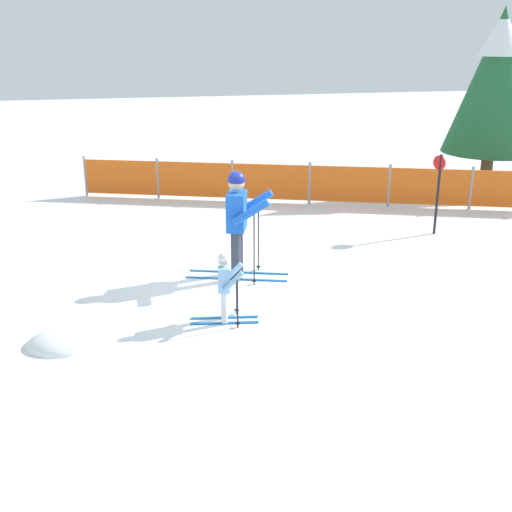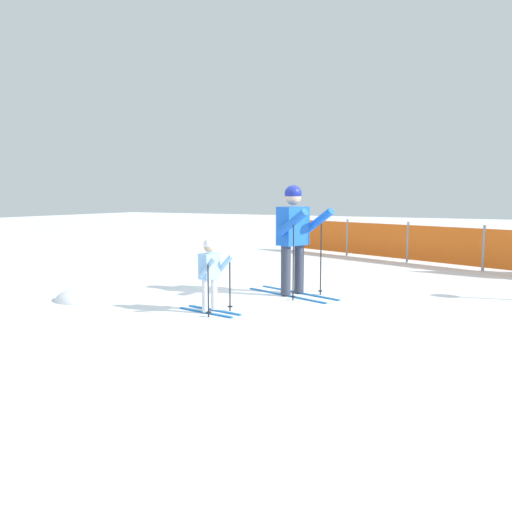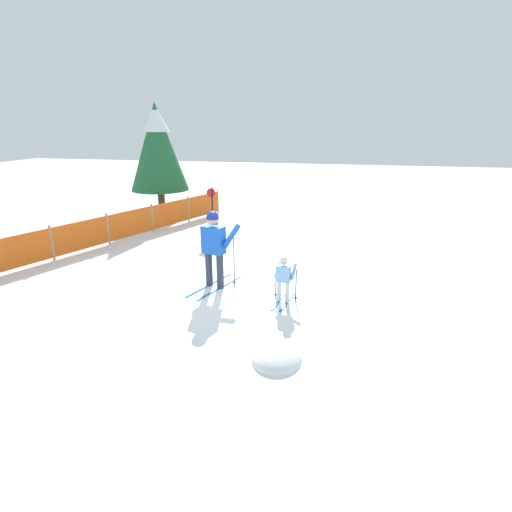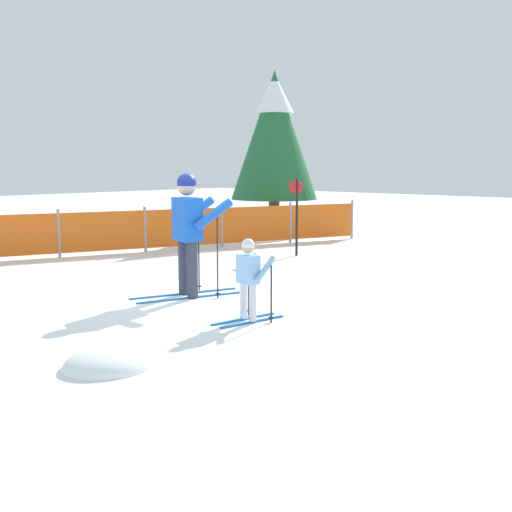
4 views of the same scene
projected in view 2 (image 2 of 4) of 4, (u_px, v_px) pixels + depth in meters
ground_plane at (279, 295)px, 7.92m from camera, size 60.00×60.00×0.00m
skier_adult at (294, 230)px, 7.80m from camera, size 1.66×0.95×1.73m
skier_child at (210, 270)px, 6.67m from camera, size 0.95×0.50×0.99m
safety_fence at (484, 248)px, 10.38m from camera, size 10.08×3.81×0.96m
snow_mound at (85, 300)px, 7.54m from camera, size 0.93×0.79×0.37m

